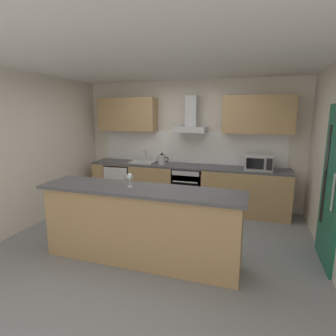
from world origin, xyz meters
The scene contains 16 objects.
ground centered at (0.00, 0.00, -0.01)m, with size 5.58×4.76×0.02m, color gray.
ceiling centered at (0.00, 0.00, 2.61)m, with size 5.58×4.76×0.02m, color white.
wall_back centered at (0.00, 1.94, 1.30)m, with size 5.58×0.12×2.60m, color silver.
wall_left centered at (-2.35, 0.00, 1.30)m, with size 0.12×4.76×2.60m, color silver.
backsplash_tile centered at (0.00, 1.87, 1.23)m, with size 3.90×0.02×0.66m, color white.
counter_back centered at (0.00, 1.56, 0.45)m, with size 4.03×0.60×0.90m.
counter_island centered at (-0.03, -0.65, 0.50)m, with size 2.67×0.64×1.00m.
upper_cabinets centered at (0.00, 1.71, 1.91)m, with size 3.98×0.32×0.70m.
side_door centered at (2.28, 0.06, 1.03)m, with size 0.08×0.85×2.05m.
oven centered at (0.08, 1.53, 0.46)m, with size 0.60×0.62×0.80m.
refrigerator centered at (-1.43, 1.53, 0.43)m, with size 0.58×0.60×0.85m.
microwave centered at (1.41, 1.51, 1.05)m, with size 0.50×0.38×0.30m.
sink centered at (-0.91, 1.54, 0.93)m, with size 0.50×0.40×0.26m.
kettle centered at (-0.48, 1.50, 1.01)m, with size 0.29×0.15×0.24m.
range_hood centered at (0.08, 1.66, 1.79)m, with size 0.62×0.45×0.72m.
wine_glass centered at (-0.17, -0.62, 1.12)m, with size 0.08×0.08×0.18m.
Camera 1 is at (1.36, -3.72, 1.92)m, focal length 29.17 mm.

